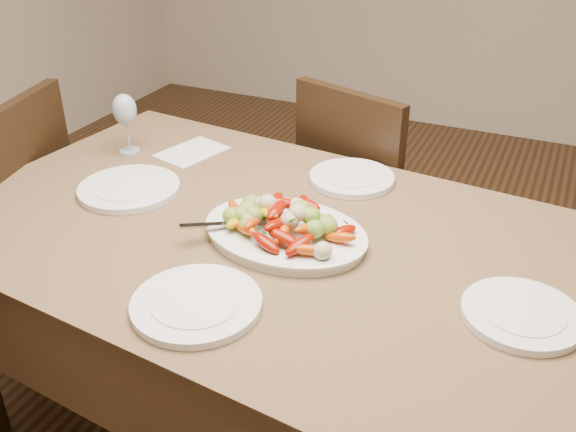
{
  "coord_description": "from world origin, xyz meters",
  "views": [
    {
      "loc": [
        0.43,
        -1.14,
        1.59
      ],
      "look_at": [
        -0.14,
        0.11,
        0.82
      ],
      "focal_mm": 40.0,
      "sensor_mm": 36.0,
      "label": 1
    }
  ],
  "objects_px": {
    "dining_table": "(288,353)",
    "wine_glass": "(126,122)",
    "plate_right": "(522,315)",
    "plate_near": "(197,304)",
    "serving_platter": "(285,235)",
    "plate_left": "(129,189)",
    "chair_far": "(376,204)",
    "plate_far": "(352,178)"
  },
  "relations": [
    {
      "from": "plate_far",
      "to": "wine_glass",
      "type": "height_order",
      "value": "wine_glass"
    },
    {
      "from": "wine_glass",
      "to": "dining_table",
      "type": "bearing_deg",
      "value": -21.53
    },
    {
      "from": "dining_table",
      "to": "plate_far",
      "type": "height_order",
      "value": "plate_far"
    },
    {
      "from": "plate_right",
      "to": "wine_glass",
      "type": "distance_m",
      "value": 1.31
    },
    {
      "from": "chair_far",
      "to": "plate_far",
      "type": "height_order",
      "value": "chair_far"
    },
    {
      "from": "plate_left",
      "to": "wine_glass",
      "type": "height_order",
      "value": "wine_glass"
    },
    {
      "from": "serving_platter",
      "to": "plate_left",
      "type": "height_order",
      "value": "serving_platter"
    },
    {
      "from": "chair_far",
      "to": "serving_platter",
      "type": "bearing_deg",
      "value": 107.98
    },
    {
      "from": "plate_left",
      "to": "plate_right",
      "type": "xyz_separation_m",
      "value": [
        1.09,
        -0.13,
        0.0
      ]
    },
    {
      "from": "serving_platter",
      "to": "wine_glass",
      "type": "xyz_separation_m",
      "value": [
        -0.68,
        0.28,
        0.09
      ]
    },
    {
      "from": "plate_right",
      "to": "plate_far",
      "type": "xyz_separation_m",
      "value": [
        -0.54,
        0.46,
        0.0
      ]
    },
    {
      "from": "chair_far",
      "to": "serving_platter",
      "type": "relative_size",
      "value": 2.29
    },
    {
      "from": "serving_platter",
      "to": "dining_table",
      "type": "bearing_deg",
      "value": 70.92
    },
    {
      "from": "plate_left",
      "to": "plate_far",
      "type": "xyz_separation_m",
      "value": [
        0.55,
        0.33,
        0.0
      ]
    },
    {
      "from": "plate_right",
      "to": "serving_platter",
      "type": "bearing_deg",
      "value": 172.04
    },
    {
      "from": "serving_platter",
      "to": "plate_right",
      "type": "distance_m",
      "value": 0.58
    },
    {
      "from": "plate_left",
      "to": "plate_far",
      "type": "distance_m",
      "value": 0.64
    },
    {
      "from": "dining_table",
      "to": "plate_near",
      "type": "relative_size",
      "value": 6.61
    },
    {
      "from": "plate_left",
      "to": "plate_near",
      "type": "bearing_deg",
      "value": -39.68
    },
    {
      "from": "serving_platter",
      "to": "plate_far",
      "type": "distance_m",
      "value": 0.38
    },
    {
      "from": "dining_table",
      "to": "wine_glass",
      "type": "xyz_separation_m",
      "value": [
        -0.69,
        0.27,
        0.48
      ]
    },
    {
      "from": "plate_right",
      "to": "plate_far",
      "type": "distance_m",
      "value": 0.7
    },
    {
      "from": "chair_far",
      "to": "plate_left",
      "type": "relative_size",
      "value": 3.32
    },
    {
      "from": "plate_left",
      "to": "plate_near",
      "type": "distance_m",
      "value": 0.6
    },
    {
      "from": "dining_table",
      "to": "serving_platter",
      "type": "bearing_deg",
      "value": -109.08
    },
    {
      "from": "plate_far",
      "to": "plate_near",
      "type": "distance_m",
      "value": 0.71
    },
    {
      "from": "chair_far",
      "to": "plate_left",
      "type": "xyz_separation_m",
      "value": [
        -0.52,
        -0.73,
        0.29
      ]
    },
    {
      "from": "serving_platter",
      "to": "plate_far",
      "type": "bearing_deg",
      "value": 83.88
    },
    {
      "from": "plate_near",
      "to": "plate_far",
      "type": "bearing_deg",
      "value": 82.48
    },
    {
      "from": "dining_table",
      "to": "wine_glass",
      "type": "height_order",
      "value": "wine_glass"
    },
    {
      "from": "dining_table",
      "to": "serving_platter",
      "type": "height_order",
      "value": "serving_platter"
    },
    {
      "from": "serving_platter",
      "to": "plate_near",
      "type": "relative_size",
      "value": 1.49
    },
    {
      "from": "wine_glass",
      "to": "plate_near",
      "type": "bearing_deg",
      "value": -44.15
    },
    {
      "from": "plate_left",
      "to": "wine_glass",
      "type": "relative_size",
      "value": 1.4
    },
    {
      "from": "plate_right",
      "to": "plate_near",
      "type": "distance_m",
      "value": 0.68
    },
    {
      "from": "dining_table",
      "to": "plate_far",
      "type": "xyz_separation_m",
      "value": [
        0.04,
        0.37,
        0.39
      ]
    },
    {
      "from": "chair_far",
      "to": "plate_near",
      "type": "height_order",
      "value": "chair_far"
    },
    {
      "from": "serving_platter",
      "to": "wine_glass",
      "type": "relative_size",
      "value": 2.02
    },
    {
      "from": "chair_far",
      "to": "wine_glass",
      "type": "distance_m",
      "value": 0.93
    },
    {
      "from": "dining_table",
      "to": "plate_right",
      "type": "relative_size",
      "value": 7.46
    },
    {
      "from": "serving_platter",
      "to": "plate_left",
      "type": "bearing_deg",
      "value": 174.32
    },
    {
      "from": "dining_table",
      "to": "serving_platter",
      "type": "xyz_separation_m",
      "value": [
        -0.0,
        -0.01,
        0.39
      ]
    }
  ]
}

